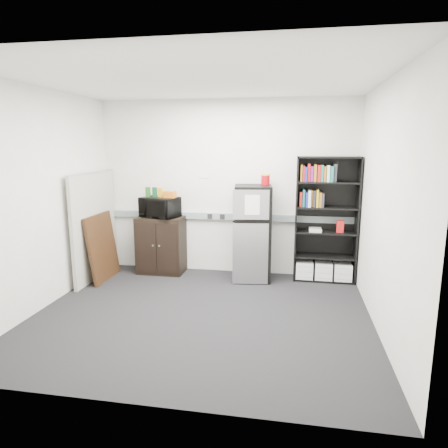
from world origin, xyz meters
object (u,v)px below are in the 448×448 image
object	(u,v)px
bookshelf	(326,221)
refrigerator	(252,233)
cubicle_partition	(95,226)
microwave	(160,207)
cabinet	(161,245)

from	to	relation	value
bookshelf	refrigerator	world-z (taller)	bookshelf
cubicle_partition	microwave	distance (m)	1.01
cabinet	cubicle_partition	bearing A→B (deg)	-154.83
cubicle_partition	microwave	xyz separation A→B (m)	(0.90, 0.40, 0.25)
bookshelf	refrigerator	bearing A→B (deg)	-172.31
cabinet	bookshelf	bearing A→B (deg)	1.46
cubicle_partition	bookshelf	bearing A→B (deg)	8.06
cubicle_partition	refrigerator	world-z (taller)	cubicle_partition
bookshelf	cabinet	distance (m)	2.58
bookshelf	cabinet	xyz separation A→B (m)	(-2.53, -0.06, -0.46)
cubicle_partition	cabinet	size ratio (longest dim) A/B	1.80
microwave	refrigerator	bearing A→B (deg)	15.00
cabinet	refrigerator	world-z (taller)	refrigerator
microwave	refrigerator	distance (m)	1.50
cubicle_partition	cabinet	distance (m)	1.05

